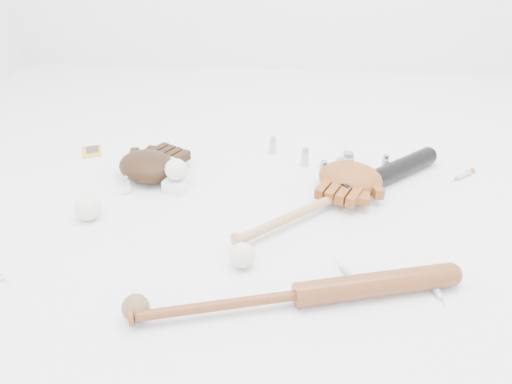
# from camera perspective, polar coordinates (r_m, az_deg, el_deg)

# --- Properties ---
(bat_dark) EXTENTS (0.74, 0.67, 0.07)m
(bat_dark) POSITION_cam_1_polar(r_m,az_deg,el_deg) (1.66, 10.11, -0.08)
(bat_dark) COLOR black
(bat_dark) RESTS_ON ground
(bat_wood) EXTENTS (0.85, 0.29, 0.06)m
(bat_wood) POSITION_cam_1_polar(r_m,az_deg,el_deg) (1.26, 4.86, -11.63)
(bat_wood) COLOR brown
(bat_wood) RESTS_ON ground
(glove_dark) EXTENTS (0.36, 0.36, 0.09)m
(glove_dark) POSITION_cam_1_polar(r_m,az_deg,el_deg) (1.81, -12.28, 2.94)
(glove_dark) COLOR black
(glove_dark) RESTS_ON ground
(glove_tan) EXTENTS (0.35, 0.35, 0.09)m
(glove_tan) POSITION_cam_1_polar(r_m,az_deg,el_deg) (1.72, 10.73, 1.60)
(glove_tan) COLOR brown
(glove_tan) RESTS_ON ground
(trading_card) EXTENTS (0.10, 0.12, 0.01)m
(trading_card) POSITION_cam_1_polar(r_m,az_deg,el_deg) (2.07, -18.30, 4.42)
(trading_card) COLOR gold
(trading_card) RESTS_ON ground
(pedestal) EXTENTS (0.10, 0.10, 0.04)m
(pedestal) POSITION_cam_1_polar(r_m,az_deg,el_deg) (1.73, -8.98, 0.85)
(pedestal) COLOR white
(pedestal) RESTS_ON ground
(baseball_on_pedestal) EXTENTS (0.07, 0.07, 0.07)m
(baseball_on_pedestal) POSITION_cam_1_polar(r_m,az_deg,el_deg) (1.70, -9.14, 2.56)
(baseball_on_pedestal) COLOR white
(baseball_on_pedestal) RESTS_ON pedestal
(baseball_left) EXTENTS (0.08, 0.08, 0.08)m
(baseball_left) POSITION_cam_1_polar(r_m,az_deg,el_deg) (1.63, -18.65, -1.67)
(baseball_left) COLOR white
(baseball_left) RESTS_ON ground
(baseball_upper) EXTENTS (0.07, 0.07, 0.07)m
(baseball_upper) POSITION_cam_1_polar(r_m,az_deg,el_deg) (1.81, -9.77, 2.87)
(baseball_upper) COLOR white
(baseball_upper) RESTS_ON ground
(baseball_mid) EXTENTS (0.07, 0.07, 0.07)m
(baseball_mid) POSITION_cam_1_polar(r_m,az_deg,el_deg) (1.37, -1.56, -7.25)
(baseball_mid) COLOR white
(baseball_mid) RESTS_ON ground
(baseball_aged) EXTENTS (0.07, 0.07, 0.07)m
(baseball_aged) POSITION_cam_1_polar(r_m,az_deg,el_deg) (1.25, -13.59, -12.72)
(baseball_aged) COLOR brown
(baseball_aged) RESTS_ON ground
(syringe_1) EXTENTS (0.11, 0.15, 0.02)m
(syringe_1) POSITION_cam_1_polar(r_m,az_deg,el_deg) (1.37, 10.73, -9.27)
(syringe_1) COLOR #ADBCC6
(syringe_1) RESTS_ON ground
(syringe_2) EXTENTS (0.07, 0.15, 0.02)m
(syringe_2) POSITION_cam_1_polar(r_m,az_deg,el_deg) (1.94, 9.76, 4.05)
(syringe_2) COLOR #ADBCC6
(syringe_2) RESTS_ON ground
(syringe_3) EXTENTS (0.05, 0.16, 0.02)m
(syringe_3) POSITION_cam_1_polar(r_m,az_deg,el_deg) (1.39, 19.61, -9.98)
(syringe_3) COLOR #ADBCC6
(syringe_3) RESTS_ON ground
(syringe_4) EXTENTS (0.13, 0.11, 0.02)m
(syringe_4) POSITION_cam_1_polar(r_m,az_deg,el_deg) (1.93, 22.54, 1.75)
(syringe_4) COLOR #ADBCC6
(syringe_4) RESTS_ON ground
(vial_0) EXTENTS (0.03, 0.03, 0.07)m
(vial_0) POSITION_cam_1_polar(r_m,az_deg,el_deg) (1.87, 14.54, 3.18)
(vial_0) COLOR #ABB4BB
(vial_0) RESTS_ON ground
(vial_1) EXTENTS (0.03, 0.03, 0.07)m
(vial_1) POSITION_cam_1_polar(r_m,az_deg,el_deg) (1.86, 5.62, 4.00)
(vial_1) COLOR #ABB4BB
(vial_1) RESTS_ON ground
(vial_2) EXTENTS (0.03, 0.03, 0.08)m
(vial_2) POSITION_cam_1_polar(r_m,az_deg,el_deg) (1.77, 7.70, 2.44)
(vial_2) COLOR #ABB4BB
(vial_2) RESTS_ON ground
(vial_3) EXTENTS (0.04, 0.04, 0.10)m
(vial_3) POSITION_cam_1_polar(r_m,az_deg,el_deg) (1.79, 10.38, 2.96)
(vial_3) COLOR #ABB4BB
(vial_3) RESTS_ON ground
(vial_4) EXTENTS (0.02, 0.02, 0.06)m
(vial_4) POSITION_cam_1_polar(r_m,az_deg,el_deg) (1.74, -14.59, 0.74)
(vial_4) COLOR #ABB4BB
(vial_4) RESTS_ON ground
(vial_5) EXTENTS (0.03, 0.03, 0.07)m
(vial_5) POSITION_cam_1_polar(r_m,az_deg,el_deg) (1.94, 1.94, 5.36)
(vial_5) COLOR #ABB4BB
(vial_5) RESTS_ON ground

